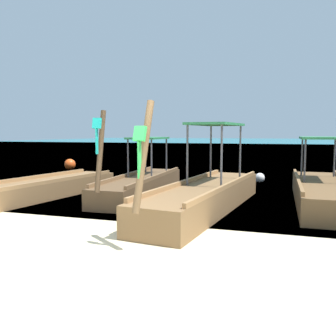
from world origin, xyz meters
The scene contains 8 objects.
ground centered at (0.00, 0.00, 0.00)m, with size 120.00×120.00×0.00m, color beige.
sea_water centered at (0.00, 62.41, 0.00)m, with size 120.00×120.00×0.00m, color #147A89.
longtail_boat_violet_ribbon centered at (-3.85, 4.08, 0.26)m, with size 2.08×6.25×2.41m.
longtail_boat_turquoise_ribbon centered at (-1.27, 5.71, 0.33)m, with size 1.24×5.69×2.41m.
longtail_boat_green_ribbon centered at (1.07, 4.08, 0.37)m, with size 1.99×6.48×2.42m.
longtail_boat_blue_ribbon centered at (3.84, 5.67, 0.35)m, with size 1.31×5.72×2.54m.
mooring_buoy_near centered at (-7.46, 11.42, 0.28)m, with size 0.56×0.56×0.56m.
mooring_buoy_far centered at (2.05, 9.44, 0.19)m, with size 0.37×0.37×0.37m.
Camera 1 is at (2.79, -4.43, 1.88)m, focal length 38.38 mm.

